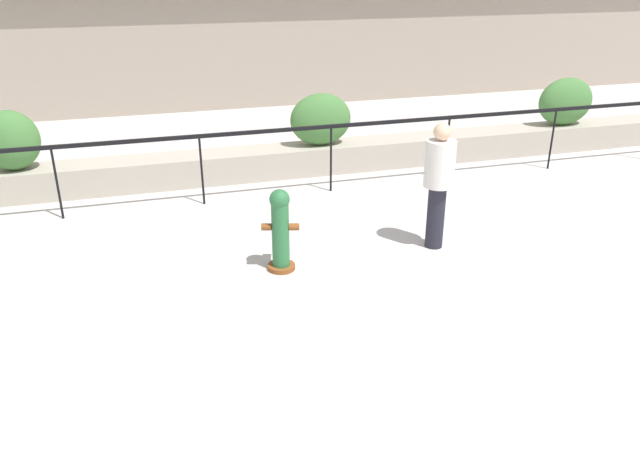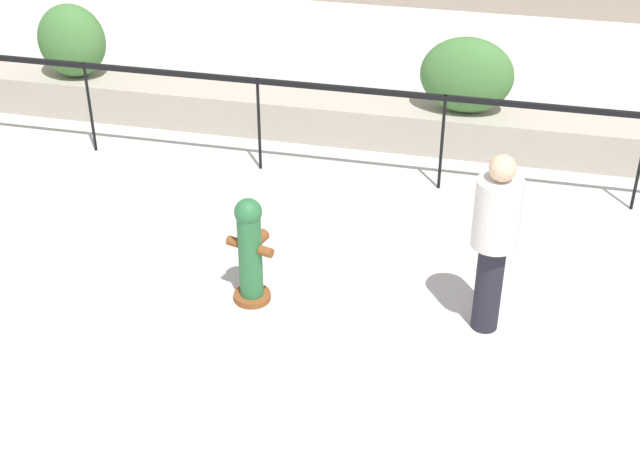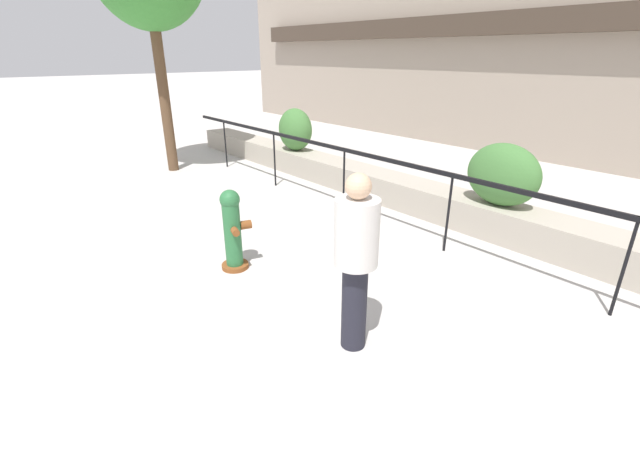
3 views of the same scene
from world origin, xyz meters
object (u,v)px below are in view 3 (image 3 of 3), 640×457
(hedge_bush_1, at_px, (503,175))
(pedestrian, at_px, (356,254))
(hedge_bush_0, at_px, (295,130))
(fire_hydrant, at_px, (233,229))

(hedge_bush_1, height_order, pedestrian, pedestrian)
(hedge_bush_0, bearing_deg, pedestrian, -32.27)
(hedge_bush_1, height_order, fire_hydrant, hedge_bush_1)
(fire_hydrant, height_order, pedestrian, pedestrian)
(hedge_bush_0, distance_m, fire_hydrant, 5.13)
(pedestrian, bearing_deg, hedge_bush_1, 98.77)
(hedge_bush_0, xyz_separation_m, fire_hydrant, (3.54, -3.68, -0.43))
(hedge_bush_1, relative_size, pedestrian, 0.65)
(hedge_bush_0, height_order, pedestrian, pedestrian)
(pedestrian, bearing_deg, hedge_bush_0, 147.73)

